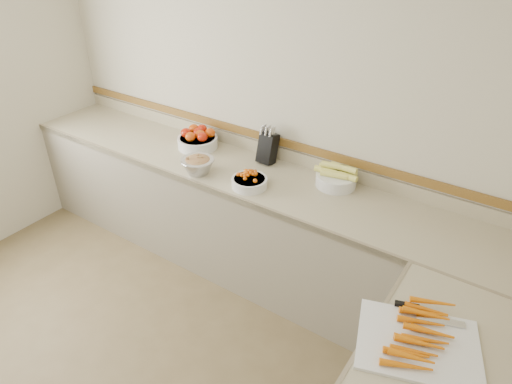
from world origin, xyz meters
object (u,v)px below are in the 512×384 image
Objects in this scene: tomato_bowl at (198,139)px; rhubarb_bowl at (198,164)px; corn_bowl at (336,177)px; cherry_tomato_bowl at (249,181)px; cutting_board at (420,339)px; knife_block at (268,147)px.

tomato_bowl reaches higher than rhubarb_bowl.
corn_bowl reaches higher than tomato_bowl.
corn_bowl reaches higher than rhubarb_bowl.
rhubarb_bowl is (-0.42, -0.05, 0.03)m from cherry_tomato_bowl.
tomato_bowl reaches higher than cutting_board.
cutting_board is (0.90, -1.03, -0.04)m from corn_bowl.
knife_block is at bearing 177.15° from corn_bowl.
corn_bowl is 1.37m from cutting_board.
tomato_bowl is 1.33× the size of rhubarb_bowl.
corn_bowl is at bearing -2.85° from knife_block.
cherry_tomato_bowl is (0.70, -0.28, -0.02)m from tomato_bowl.
rhubarb_bowl is at bearing -156.11° from corn_bowl.
rhubarb_bowl is 1.91m from cutting_board.
cherry_tomato_bowl is at bearing -21.85° from tomato_bowl.
cherry_tomato_bowl is 1.03× the size of rhubarb_bowl.
tomato_bowl is at bearing -176.57° from corn_bowl.
rhubarb_bowl reaches higher than cherry_tomato_bowl.
knife_block is at bearing 144.37° from cutting_board.
tomato_bowl is at bearing 155.21° from cutting_board.
cutting_board is at bearing -35.63° from knife_block.
tomato_bowl is at bearing -170.56° from knife_block.
cutting_board is at bearing -19.35° from rhubarb_bowl.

